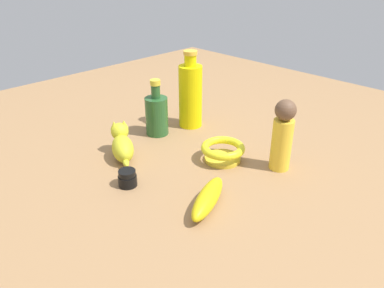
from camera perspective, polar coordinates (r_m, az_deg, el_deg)
ground at (r=1.06m, az=0.00°, el=-2.60°), size 2.00×2.00×0.00m
bowl at (r=1.05m, az=4.71°, el=-1.00°), size 0.12×0.12×0.05m
bottle_tall at (r=1.24m, az=-0.24°, el=7.54°), size 0.08×0.08×0.25m
cat_figurine at (r=1.08m, az=-10.58°, el=-0.04°), size 0.11×0.14×0.10m
banana at (r=0.87m, az=2.42°, el=-8.22°), size 0.18×0.11×0.05m
bottle_short at (r=1.20m, az=-5.39°, el=4.55°), size 0.07×0.07×0.18m
nail_polish_jar at (r=0.96m, az=-9.79°, el=-5.14°), size 0.05×0.05×0.04m
person_figure_adult at (r=1.01m, az=13.60°, el=1.32°), size 0.06×0.06×0.20m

